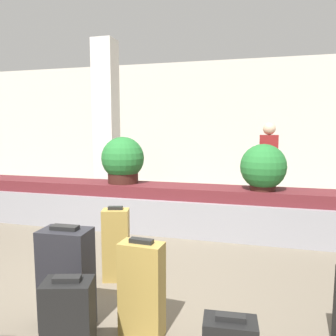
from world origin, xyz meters
TOP-DOWN VIEW (x-y plane):
  - ground_plane at (0.00, 0.00)m, footprint 18.00×18.00m
  - back_wall at (0.00, 5.80)m, footprint 18.00×0.06m
  - carousel at (0.00, 1.73)m, footprint 8.12×0.71m
  - pillar at (-1.68, 3.24)m, footprint 0.41×0.41m
  - suitcase_0 at (0.46, -0.73)m, footprint 0.32×0.18m
  - suitcase_1 at (0.17, -1.19)m, footprint 0.33×0.26m
  - suitcase_4 at (-0.10, -0.78)m, footprint 0.37×0.25m
  - suitcase_5 at (-0.07, 0.04)m, footprint 0.29×0.23m
  - potted_plant_0 at (1.32, 1.67)m, footprint 0.60×0.60m
  - potted_plant_1 at (-0.71, 1.75)m, footprint 0.64×0.64m
  - traveler_0 at (1.44, 3.40)m, footprint 0.32×0.22m

SIDE VIEW (x-z plane):
  - ground_plane at x=0.00m, z-range 0.00..0.00m
  - suitcase_1 at x=0.17m, z-range -0.01..0.61m
  - carousel at x=0.00m, z-range -0.02..0.65m
  - suitcase_0 at x=0.46m, z-range -0.01..0.71m
  - suitcase_5 at x=-0.07m, z-range -0.01..0.72m
  - suitcase_4 at x=-0.10m, z-range -0.01..0.77m
  - traveler_0 at x=1.44m, z-range 0.14..1.73m
  - potted_plant_0 at x=1.32m, z-range 0.65..1.27m
  - potted_plant_1 at x=-0.71m, z-range 0.65..1.35m
  - back_wall at x=0.00m, z-range 0.00..3.20m
  - pillar at x=-1.68m, z-range 0.00..3.20m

